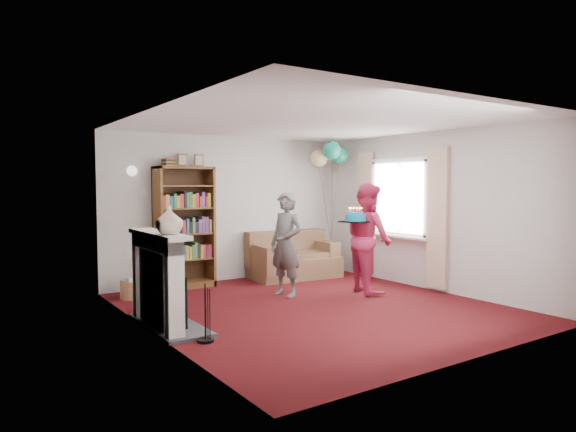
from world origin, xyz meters
TOP-DOWN VIEW (x-y plane):
  - ground at (0.00, 0.00)m, footprint 5.00×5.00m
  - wall_back at (0.00, 2.51)m, footprint 4.50×0.02m
  - wall_left at (-2.26, 0.00)m, footprint 0.02×5.00m
  - wall_right at (2.26, 0.00)m, footprint 0.02×5.00m
  - ceiling at (0.00, 0.00)m, footprint 4.50×5.00m
  - fireplace at (-2.09, 0.19)m, footprint 0.55×1.80m
  - window_bay at (2.21, 0.60)m, footprint 0.14×2.02m
  - wall_sconce at (-1.75, 2.36)m, footprint 0.16×0.23m
  - bookcase at (-0.95, 2.30)m, footprint 0.93×0.42m
  - sofa at (1.04, 2.07)m, footprint 1.57×0.83m
  - wicker_basket at (-1.90, 1.94)m, footprint 0.36×0.36m
  - person_striped at (0.07, 0.82)m, footprint 0.50×0.64m
  - person_magenta at (1.27, 0.34)m, footprint 0.82×0.95m
  - birthday_cake at (0.96, 0.29)m, footprint 0.38×0.38m
  - balloons at (1.74, 1.88)m, footprint 0.66×0.71m
  - mantel_vase at (-2.12, -0.15)m, footprint 0.39×0.39m

SIDE VIEW (x-z plane):
  - ground at x=0.00m, z-range 0.00..0.00m
  - wicker_basket at x=-1.90m, z-range -0.02..0.31m
  - sofa at x=1.04m, z-range -0.10..0.73m
  - fireplace at x=-2.09m, z-range -0.05..1.07m
  - person_striped at x=0.07m, z-range 0.00..1.56m
  - person_magenta at x=1.27m, z-range 0.00..1.69m
  - bookcase at x=-0.95m, z-range -0.13..2.04m
  - birthday_cake at x=0.96m, z-range 1.06..1.28m
  - window_bay at x=2.21m, z-range 0.10..2.30m
  - wall_back at x=0.00m, z-range 0.00..2.50m
  - wall_left at x=-2.26m, z-range 0.00..2.50m
  - wall_right at x=2.26m, z-range 0.00..2.50m
  - mantel_vase at x=-2.12m, z-range 1.12..1.44m
  - wall_sconce at x=-1.75m, z-range 1.80..1.96m
  - balloons at x=1.74m, z-range 1.32..3.12m
  - ceiling at x=0.00m, z-range 2.50..2.51m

